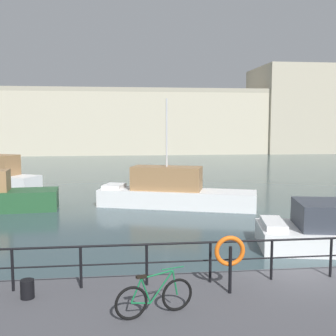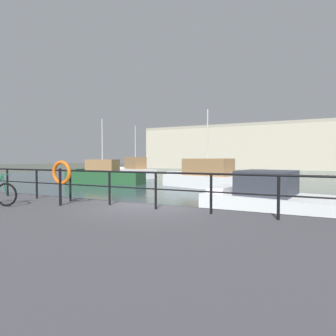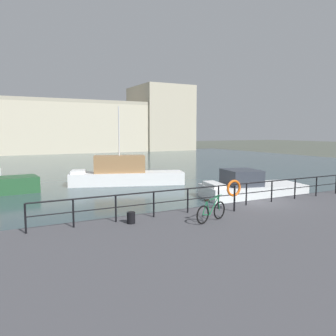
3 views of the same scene
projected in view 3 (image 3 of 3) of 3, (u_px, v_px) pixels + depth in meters
name	position (u px, v px, depth m)	size (l,w,h in m)	color
ground_plane	(253.00, 219.00, 17.66)	(240.00, 240.00, 0.00)	#4C5147
water_basin	(93.00, 166.00, 44.20)	(80.00, 60.00, 0.01)	#33474C
harbor_building	(80.00, 126.00, 74.09)	(63.00, 13.89, 15.04)	#C1B79E
moored_cabin_cruiser	(249.00, 187.00, 23.32)	(7.29, 4.22, 1.90)	white
moored_small_launch	(124.00, 174.00, 28.77)	(9.67, 5.07, 6.52)	white
quay_railing	(284.00, 186.00, 17.43)	(24.51, 0.07, 1.08)	black
parked_bicycle	(211.00, 212.00, 13.37)	(1.71, 0.58, 0.98)	black
mooring_bollard	(131.00, 218.00, 13.11)	(0.32, 0.32, 0.44)	black
life_ring_stand	(234.00, 189.00, 15.06)	(0.75, 0.16, 1.40)	black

